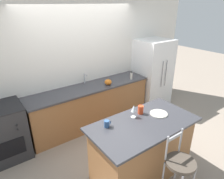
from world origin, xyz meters
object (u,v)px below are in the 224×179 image
(coffee_mug, at_px, (107,124))
(pumpkin_decoration, at_px, (108,82))
(soap_bottle, at_px, (131,76))
(wine_glass, at_px, (134,109))
(bar_stool_near, at_px, (179,169))
(refrigerator, at_px, (152,73))
(dinner_plate, at_px, (159,113))
(tumbler_cup, at_px, (141,110))
(oven_range, at_px, (1,133))

(coffee_mug, xyz_separation_m, pumpkin_decoration, (0.95, 1.33, -0.03))
(coffee_mug, height_order, soap_bottle, soap_bottle)
(wine_glass, bearing_deg, bar_stool_near, -88.35)
(refrigerator, height_order, wine_glass, refrigerator)
(bar_stool_near, height_order, pumpkin_decoration, bar_stool_near)
(dinner_plate, xyz_separation_m, wine_glass, (-0.38, 0.16, 0.13))
(bar_stool_near, xyz_separation_m, tumbler_cup, (0.13, 0.87, 0.42))
(dinner_plate, distance_m, wine_glass, 0.43)
(refrigerator, xyz_separation_m, oven_range, (-3.58, 0.03, -0.37))
(refrigerator, distance_m, oven_range, 3.60)
(oven_range, xyz_separation_m, pumpkin_decoration, (2.14, -0.12, 0.48))
(refrigerator, relative_size, oven_range, 1.75)
(refrigerator, bearing_deg, soap_bottle, -171.42)
(oven_range, bearing_deg, wine_glass, -41.47)
(refrigerator, height_order, pumpkin_decoration, refrigerator)
(bar_stool_near, bearing_deg, coffee_mug, 119.20)
(bar_stool_near, xyz_separation_m, soap_bottle, (1.07, 2.17, 0.39))
(wine_glass, height_order, tumbler_cup, wine_glass)
(oven_range, bearing_deg, coffee_mug, -50.47)
(refrigerator, bearing_deg, oven_range, 179.52)
(refrigerator, distance_m, dinner_plate, 2.22)
(oven_range, xyz_separation_m, bar_stool_near, (1.69, -2.33, 0.11))
(dinner_plate, relative_size, pumpkin_decoration, 1.77)
(bar_stool_near, distance_m, coffee_mug, 1.09)
(bar_stool_near, height_order, tumbler_cup, bar_stool_near)
(coffee_mug, bearing_deg, bar_stool_near, -60.80)
(refrigerator, bearing_deg, bar_stool_near, -129.49)
(refrigerator, distance_m, bar_stool_near, 2.99)
(wine_glass, relative_size, coffee_mug, 1.83)
(refrigerator, xyz_separation_m, wine_glass, (-1.92, -1.44, 0.24))
(bar_stool_near, relative_size, tumbler_cup, 8.18)
(oven_range, height_order, pumpkin_decoration, pumpkin_decoration)
(pumpkin_decoration, bearing_deg, oven_range, 176.91)
(wine_glass, xyz_separation_m, tumbler_cup, (0.16, 0.02, -0.08))
(wine_glass, height_order, pumpkin_decoration, wine_glass)
(refrigerator, relative_size, bar_stool_near, 1.57)
(tumbler_cup, bearing_deg, wine_glass, -174.59)
(bar_stool_near, xyz_separation_m, dinner_plate, (0.35, 0.70, 0.36))
(refrigerator, xyz_separation_m, pumpkin_decoration, (-1.44, -0.09, 0.11))
(oven_range, distance_m, bar_stool_near, 2.88)
(dinner_plate, bearing_deg, oven_range, 141.35)
(dinner_plate, height_order, soap_bottle, soap_bottle)
(tumbler_cup, relative_size, soap_bottle, 0.72)
(wine_glass, xyz_separation_m, pumpkin_decoration, (0.48, 1.35, -0.12))
(bar_stool_near, bearing_deg, tumbler_cup, 81.28)
(oven_range, height_order, wine_glass, wine_glass)
(bar_stool_near, relative_size, dinner_plate, 4.00)
(dinner_plate, relative_size, soap_bottle, 1.48)
(oven_range, relative_size, soap_bottle, 5.33)
(refrigerator, xyz_separation_m, dinner_plate, (-1.54, -1.60, 0.10))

